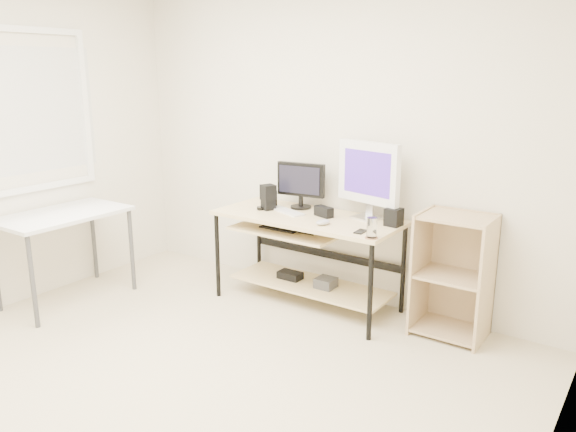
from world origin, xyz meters
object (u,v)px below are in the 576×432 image
(desk, at_px, (305,240))
(audio_controller, at_px, (272,199))
(shelf_unit, at_px, (455,274))
(side_table, at_px, (63,222))
(black_monitor, at_px, (301,182))
(white_imac, at_px, (368,175))

(desk, relative_size, audio_controller, 10.29)
(desk, distance_m, shelf_unit, 1.19)
(shelf_unit, relative_size, audio_controller, 6.18)
(shelf_unit, xyz_separation_m, audio_controller, (-1.55, -0.09, 0.37))
(desk, relative_size, shelf_unit, 1.67)
(side_table, distance_m, shelf_unit, 3.09)
(side_table, bearing_deg, black_monitor, 39.52)
(black_monitor, bearing_deg, shelf_unit, -8.23)
(shelf_unit, bearing_deg, side_table, -156.67)
(side_table, relative_size, shelf_unit, 1.11)
(black_monitor, height_order, white_imac, white_imac)
(side_table, xyz_separation_m, black_monitor, (1.50, 1.24, 0.30))
(shelf_unit, height_order, white_imac, white_imac)
(desk, bearing_deg, audio_controller, 169.40)
(black_monitor, bearing_deg, side_table, -148.07)
(side_table, xyz_separation_m, white_imac, (2.11, 1.24, 0.43))
(desk, xyz_separation_m, audio_controller, (-0.37, 0.07, 0.28))
(side_table, bearing_deg, audio_controller, 41.43)
(desk, bearing_deg, shelf_unit, 7.77)
(audio_controller, bearing_deg, shelf_unit, 17.60)
(desk, height_order, side_table, same)
(side_table, bearing_deg, desk, 32.65)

